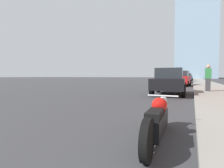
# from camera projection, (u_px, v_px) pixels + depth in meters

# --- Properties ---
(sidewalk) EXTENTS (3.15, 240.00, 0.15)m
(sidewalk) POSITION_uv_depth(u_px,v_px,m) (202.00, 82.00, 33.89)
(sidewalk) COLOR gray
(sidewalk) RESTS_ON ground_plane
(distant_tower) EXTENTS (18.89, 18.89, 78.63)m
(distant_tower) POSITION_uv_depth(u_px,v_px,m) (196.00, 1.00, 88.56)
(distant_tower) COLOR #8CA5BC
(distant_tower) RESTS_ON ground_plane
(motorcycle) EXTENTS (0.62, 2.25, 0.71)m
(motorcycle) POSITION_uv_depth(u_px,v_px,m) (157.00, 120.00, 3.03)
(motorcycle) COLOR black
(motorcycle) RESTS_ON ground_plane
(parked_car_black) EXTENTS (1.93, 4.08, 1.58)m
(parked_car_black) POSITION_uv_depth(u_px,v_px,m) (169.00, 81.00, 10.53)
(parked_car_black) COLOR black
(parked_car_black) RESTS_ON ground_plane
(parked_car_red) EXTENTS (2.24, 4.28, 1.71)m
(parked_car_red) POSITION_uv_depth(u_px,v_px,m) (180.00, 78.00, 19.86)
(parked_car_red) COLOR red
(parked_car_red) RESTS_ON ground_plane
(parked_car_yellow) EXTENTS (1.99, 4.37, 1.69)m
(parked_car_yellow) POSITION_uv_depth(u_px,v_px,m) (185.00, 78.00, 30.34)
(parked_car_yellow) COLOR gold
(parked_car_yellow) RESTS_ON ground_plane
(parked_car_blue) EXTENTS (2.11, 4.19, 1.78)m
(parked_car_blue) POSITION_uv_depth(u_px,v_px,m) (188.00, 77.00, 40.80)
(parked_car_blue) COLOR #1E3899
(parked_car_blue) RESTS_ON ground_plane
(parked_car_green) EXTENTS (2.01, 4.47, 1.57)m
(parked_car_green) POSITION_uv_depth(u_px,v_px,m) (189.00, 77.00, 51.84)
(parked_car_green) COLOR #1E6B33
(parked_car_green) RESTS_ON ground_plane
(pedestrian) EXTENTS (0.36, 0.24, 1.70)m
(pedestrian) POSITION_uv_depth(u_px,v_px,m) (208.00, 78.00, 11.18)
(pedestrian) COLOR #38383D
(pedestrian) RESTS_ON sidewalk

